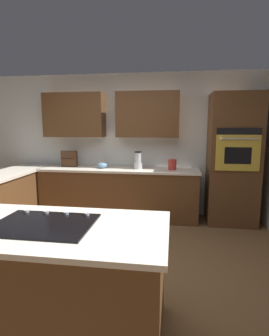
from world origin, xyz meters
The scene contains 12 objects.
ground_plane centered at (0.00, 0.00, 0.00)m, with size 14.00×14.00×0.00m, color brown.
wall_back centered at (0.08, -2.04, 1.45)m, with size 6.00×0.44×2.60m.
lower_cabinets_back centered at (0.10, -1.72, 0.43)m, with size 2.80×0.60×0.86m, color brown.
countertop_back centered at (0.10, -1.72, 0.88)m, with size 2.84×0.64×0.04m, color silver.
island_base centered at (0.12, 1.05, 0.43)m, with size 1.83×0.86×0.86m, color brown.
island_top centered at (0.12, 1.05, 0.88)m, with size 1.91×0.94×0.04m, color silver.
wall_oven centered at (-1.85, -1.72, 1.09)m, with size 0.80×0.66×2.18m.
cooktop centered at (0.12, 1.05, 0.91)m, with size 0.76×0.56×0.03m.
blender centered at (-0.25, -1.72, 1.03)m, with size 0.15×0.15×0.31m.
mixing_bowl centered at (0.40, -1.72, 0.95)m, with size 0.19×0.19×0.10m, color #668CB2.
spice_rack centered at (1.05, -1.80, 1.05)m, with size 0.29×0.11×0.30m.
kettle centered at (-0.85, -1.72, 0.99)m, with size 0.14×0.14×0.18m, color red.
Camera 1 is at (-0.85, 2.86, 1.65)m, focal length 28.32 mm.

